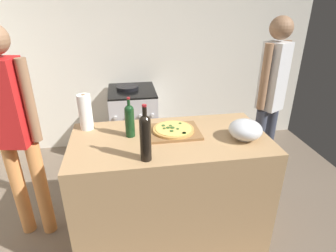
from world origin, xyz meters
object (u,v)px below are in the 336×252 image
at_px(pizza, 173,129).
at_px(wine_bottle_dark, 130,119).
at_px(wine_bottle_amber, 145,136).
at_px(person_in_red, 271,95).
at_px(stove, 134,123).
at_px(person_in_stripes, 15,127).
at_px(paper_towel_roll, 85,112).
at_px(mixing_bowl, 245,130).

relative_size(pizza, wine_bottle_dark, 1.03).
height_order(wine_bottle_amber, person_in_red, person_in_red).
xyz_separation_m(pizza, wine_bottle_amber, (-0.24, -0.35, 0.14)).
distance_m(stove, person_in_stripes, 1.60).
relative_size(pizza, stove, 0.35).
relative_size(paper_towel_roll, wine_bottle_amber, 0.76).
relative_size(paper_towel_roll, person_in_stripes, 0.16).
bearing_deg(wine_bottle_amber, person_in_red, 33.54).
distance_m(wine_bottle_amber, stove, 1.79).
relative_size(wine_bottle_amber, person_in_stripes, 0.22).
relative_size(pizza, person_in_stripes, 0.18).
relative_size(pizza, person_in_red, 0.18).
xyz_separation_m(pizza, person_in_stripes, (-1.17, 0.13, 0.05)).
relative_size(paper_towel_roll, person_in_red, 0.17).
bearing_deg(pizza, paper_towel_roll, 164.03).
relative_size(mixing_bowl, person_in_red, 0.14).
xyz_separation_m(stove, person_in_red, (1.33, -0.80, 0.56)).
bearing_deg(person_in_stripes, mixing_bowl, -10.71).
bearing_deg(stove, person_in_red, -31.11).
bearing_deg(person_in_stripes, wine_bottle_amber, -27.41).
height_order(paper_towel_roll, wine_bottle_dark, wine_bottle_dark).
bearing_deg(stove, wine_bottle_amber, -89.36).
xyz_separation_m(wine_bottle_amber, stove, (-0.02, 1.67, -0.66)).
bearing_deg(paper_towel_roll, wine_bottle_amber, -52.20).
height_order(pizza, person_in_red, person_in_red).
height_order(mixing_bowl, paper_towel_roll, paper_towel_roll).
xyz_separation_m(paper_towel_roll, person_in_red, (1.73, 0.33, -0.07)).
bearing_deg(person_in_stripes, paper_towel_roll, 6.52).
bearing_deg(mixing_bowl, person_in_red, 51.22).
bearing_deg(paper_towel_roll, stove, 70.37).
relative_size(wine_bottle_dark, wine_bottle_amber, 0.81).
distance_m(paper_towel_roll, stove, 1.35).
height_order(mixing_bowl, wine_bottle_amber, wine_bottle_amber).
distance_m(wine_bottle_amber, person_in_red, 1.57).
xyz_separation_m(wine_bottle_dark, wine_bottle_amber, (0.09, -0.36, 0.03)).
distance_m(pizza, stove, 1.44).
height_order(pizza, wine_bottle_dark, wine_bottle_dark).
xyz_separation_m(pizza, person_in_red, (1.06, 0.52, 0.04)).
relative_size(mixing_bowl, wine_bottle_amber, 0.64).
distance_m(pizza, wine_bottle_dark, 0.35).
xyz_separation_m(mixing_bowl, stove, (-0.76, 1.50, -0.56)).
xyz_separation_m(paper_towel_roll, stove, (0.40, 1.13, -0.63)).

